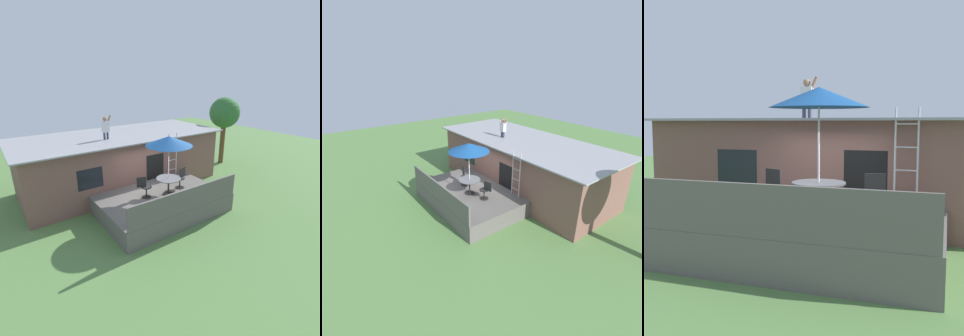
{
  "view_description": "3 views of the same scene",
  "coord_description": "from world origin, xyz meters",
  "views": [
    {
      "loc": [
        -5.7,
        -7.97,
        5.52
      ],
      "look_at": [
        0.61,
        0.91,
        1.6
      ],
      "focal_mm": 26.86,
      "sensor_mm": 36.0,
      "label": 1
    },
    {
      "loc": [
        9.43,
        -6.25,
        6.73
      ],
      "look_at": [
        0.23,
        0.56,
        1.93
      ],
      "focal_mm": 27.2,
      "sensor_mm": 36.0,
      "label": 2
    },
    {
      "loc": [
        2.58,
        -7.79,
        2.68
      ],
      "look_at": [
        -0.43,
        0.92,
        1.68
      ],
      "focal_mm": 44.78,
      "sensor_mm": 36.0,
      "label": 3
    }
  ],
  "objects": [
    {
      "name": "ground_plane",
      "position": [
        0.0,
        0.0,
        0.0
      ],
      "size": [
        40.0,
        40.0,
        0.0
      ],
      "primitive_type": "plane",
      "color": "#567F42"
    },
    {
      "name": "house",
      "position": [
        -0.0,
        3.6,
        1.4
      ],
      "size": [
        10.5,
        4.5,
        2.79
      ],
      "color": "brown",
      "rests_on": "ground"
    },
    {
      "name": "deck",
      "position": [
        0.0,
        0.0,
        0.4
      ],
      "size": [
        5.22,
        3.6,
        0.8
      ],
      "primitive_type": "cube",
      "color": "#605B56",
      "rests_on": "ground"
    },
    {
      "name": "deck_railing",
      "position": [
        0.0,
        -1.75,
        1.25
      ],
      "size": [
        5.12,
        0.08,
        0.9
      ],
      "primitive_type": "cube",
      "color": "#605B56",
      "rests_on": "deck"
    },
    {
      "name": "patio_table",
      "position": [
        0.26,
        -0.21,
        1.39
      ],
      "size": [
        1.04,
        1.04,
        0.74
      ],
      "color": "black",
      "rests_on": "deck"
    },
    {
      "name": "patio_umbrella",
      "position": [
        0.26,
        -0.21,
        3.15
      ],
      "size": [
        1.9,
        1.9,
        2.54
      ],
      "color": "silver",
      "rests_on": "deck"
    },
    {
      "name": "step_ladder",
      "position": [
        1.73,
        1.41,
        1.9
      ],
      "size": [
        0.52,
        0.04,
        2.2
      ],
      "color": "silver",
      "rests_on": "deck"
    },
    {
      "name": "person_figure",
      "position": [
        -1.04,
        2.95,
        3.39
      ],
      "size": [
        0.47,
        0.2,
        1.11
      ],
      "color": "#33384C",
      "rests_on": "house"
    },
    {
      "name": "patio_chair_left",
      "position": [
        -0.72,
        0.13,
        1.26
      ],
      "size": [
        0.61,
        0.44,
        0.92
      ],
      "rotation": [
        0.0,
        0.0,
        -0.33
      ],
      "color": "black",
      "rests_on": "deck"
    },
    {
      "name": "patio_chair_right",
      "position": [
        1.17,
        0.06,
        1.26
      ],
      "size": [
        0.61,
        0.44,
        0.92
      ],
      "rotation": [
        0.0,
        0.0,
        -2.85
      ],
      "color": "black",
      "rests_on": "deck"
    }
  ]
}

